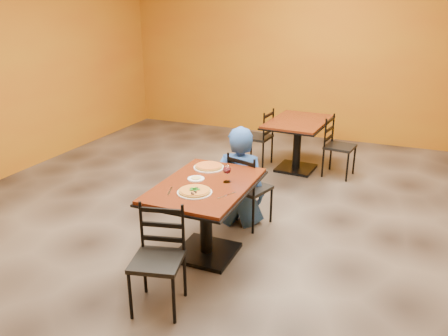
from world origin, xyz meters
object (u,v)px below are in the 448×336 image
at_px(chair_second_left, 257,137).
at_px(plate_main, 195,192).
at_px(chair_main_near, 157,262).
at_px(plate_far, 209,167).
at_px(pizza_main, 195,191).
at_px(chair_main_far, 250,188).
at_px(chair_second_right, 340,147).
at_px(wine_glass, 227,173).
at_px(table_second, 298,134).
at_px(pizza_far, 209,166).
at_px(diner, 240,175).
at_px(side_plate, 196,179).
at_px(table_main, 206,202).

relative_size(chair_second_left, plate_main, 2.76).
bearing_deg(chair_main_near, plate_far, 82.34).
bearing_deg(pizza_main, plate_main, 0.00).
relative_size(chair_main_far, plate_main, 2.70).
relative_size(chair_main_near, chair_main_far, 1.01).
bearing_deg(chair_second_left, plate_main, 12.91).
distance_m(chair_main_far, chair_second_right, 2.00).
relative_size(pizza_main, wine_glass, 1.58).
distance_m(table_second, plate_main, 2.92).
height_order(chair_main_near, pizza_far, chair_main_near).
distance_m(chair_second_left, plate_far, 2.32).
height_order(chair_main_near, chair_main_far, chair_main_near).
relative_size(chair_main_far, pizza_main, 2.95).
height_order(table_second, chair_second_right, chair_second_right).
bearing_deg(diner, wine_glass, 92.33).
relative_size(chair_second_left, plate_far, 2.76).
bearing_deg(side_plate, chair_main_far, 68.05).
height_order(plate_far, side_plate, same).
bearing_deg(plate_main, table_main, 91.36).
xyz_separation_m(chair_main_near, side_plate, (-0.12, 0.95, 0.33)).
bearing_deg(pizza_main, wine_glass, 64.70).
relative_size(plate_main, plate_far, 1.00).
distance_m(pizza_main, plate_far, 0.64).
height_order(plate_main, pizza_main, pizza_main).
bearing_deg(diner, pizza_main, 79.69).
xyz_separation_m(chair_second_right, side_plate, (-0.96, -2.61, 0.33)).
bearing_deg(plate_main, pizza_far, 103.41).
relative_size(table_main, side_plate, 7.69).
xyz_separation_m(chair_second_right, pizza_far, (-0.98, -2.28, 0.35)).
relative_size(chair_second_left, pizza_far, 3.05).
xyz_separation_m(table_main, chair_main_near, (-0.01, -0.88, -0.13)).
distance_m(table_second, chair_main_far, 1.89).
height_order(diner, wine_glass, diner).
bearing_deg(table_main, wine_glass, 33.69).
height_order(pizza_main, plate_far, pizza_main).
xyz_separation_m(chair_main_far, pizza_main, (-0.16, -1.02, 0.35)).
relative_size(chair_main_near, side_plate, 5.29).
relative_size(diner, pizza_far, 3.96).
height_order(table_main, chair_second_left, chair_second_left).
distance_m(plate_main, plate_far, 0.64).
xyz_separation_m(chair_main_far, plate_main, (-0.16, -1.02, 0.34)).
xyz_separation_m(chair_main_far, diner, (-0.13, 0.01, 0.13)).
height_order(plate_far, wine_glass, wine_glass).
bearing_deg(diner, chair_second_left, -85.37).
bearing_deg(table_second, chair_second_left, -180.00).
relative_size(table_main, wine_glass, 6.83).
distance_m(chair_main_far, diner, 0.18).
distance_m(chair_main_near, wine_glass, 1.10).
xyz_separation_m(chair_main_near, diner, (0.05, 1.68, 0.13)).
distance_m(chair_second_left, side_plate, 2.65).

